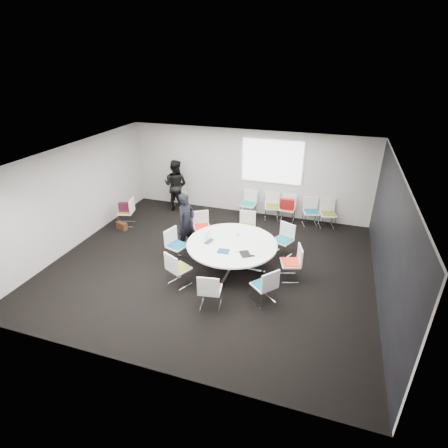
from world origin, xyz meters
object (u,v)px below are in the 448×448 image
(chair_back_a, at_px, (248,209))
(chair_back_e, at_px, (327,219))
(chair_spare_left, at_px, (127,217))
(brown_bag, at_px, (122,226))
(chair_ring_e, at_px, (177,251))
(chair_back_c, at_px, (287,213))
(chair_ring_d, at_px, (202,233))
(chair_ring_c, at_px, (246,232))
(chair_ring_f, at_px, (179,274))
(chair_ring_a, at_px, (290,269))
(chair_back_d, at_px, (310,217))
(conference_table, at_px, (232,250))
(chair_back_b, at_px, (272,211))
(chair_ring_b, at_px, (282,246))
(chair_ring_g, at_px, (210,296))
(person_main, at_px, (186,222))
(person_back, at_px, (176,185))
(chair_ring_h, at_px, (264,292))
(laptop, at_px, (210,242))
(cup, at_px, (238,234))
(maroon_bag, at_px, (125,207))
(chair_person_back, at_px, (179,200))

(chair_back_a, bearing_deg, chair_back_e, -174.24)
(chair_spare_left, xyz_separation_m, brown_bag, (0.00, -0.35, -0.16))
(chair_back_e, relative_size, brown_bag, 2.44)
(chair_ring_e, xyz_separation_m, chair_back_c, (2.38, 3.28, 0.00))
(chair_ring_d, bearing_deg, chair_ring_c, 166.63)
(chair_ring_e, relative_size, chair_ring_f, 1.00)
(chair_ring_a, height_order, chair_back_d, same)
(chair_ring_a, xyz_separation_m, chair_ring_e, (-2.94, -0.08, 0.00))
(conference_table, xyz_separation_m, chair_ring_d, (-1.22, 1.11, -0.27))
(chair_ring_d, height_order, chair_back_c, same)
(chair_back_a, distance_m, chair_back_b, 0.78)
(chair_ring_b, bearing_deg, chair_back_e, -92.65)
(chair_ring_b, xyz_separation_m, chair_back_a, (-1.49, 2.09, 0.00))
(chair_ring_b, bearing_deg, chair_ring_g, 91.11)
(chair_ring_b, xyz_separation_m, person_main, (-2.59, -0.45, 0.53))
(chair_ring_a, distance_m, person_back, 5.35)
(chair_back_b, relative_size, chair_back_d, 1.00)
(chair_back_c, bearing_deg, chair_back_b, 2.56)
(chair_ring_h, bearing_deg, laptop, 99.44)
(chair_back_d, distance_m, person_main, 4.06)
(chair_back_e, bearing_deg, chair_ring_c, 21.95)
(chair_ring_h, distance_m, chair_back_a, 4.46)
(cup, bearing_deg, maroon_bag, 166.45)
(person_main, bearing_deg, chair_back_c, -24.75)
(chair_person_back, distance_m, brown_bag, 2.35)
(chair_back_d, bearing_deg, chair_ring_a, 69.92)
(chair_ring_e, relative_size, person_back, 0.50)
(chair_ring_b, bearing_deg, person_main, 33.73)
(chair_ring_a, relative_size, chair_person_back, 1.00)
(chair_ring_g, height_order, chair_back_b, same)
(chair_ring_a, relative_size, maroon_bag, 2.20)
(chair_ring_b, relative_size, person_main, 0.55)
(chair_ring_a, height_order, laptop, chair_ring_a)
(chair_ring_d, xyz_separation_m, chair_back_e, (3.38, 2.05, 0.00))
(chair_spare_left, distance_m, laptop, 3.70)
(chair_back_c, xyz_separation_m, laptop, (-1.43, -3.32, 0.47))
(chair_back_b, relative_size, brown_bag, 2.44)
(chair_ring_a, bearing_deg, chair_ring_g, 119.12)
(chair_back_a, relative_size, chair_back_d, 1.00)
(chair_ring_e, bearing_deg, laptop, 104.78)
(chair_ring_a, height_order, chair_ring_c, same)
(laptop, height_order, brown_bag, laptop)
(chair_ring_h, distance_m, laptop, 1.89)
(chair_ring_a, xyz_separation_m, chair_back_c, (-0.56, 3.20, 0.00))
(chair_ring_c, relative_size, chair_back_e, 1.00)
(person_main, relative_size, laptop, 5.44)
(chair_ring_c, height_order, chair_ring_f, same)
(chair_ring_a, height_order, chair_ring_e, same)
(chair_ring_h, bearing_deg, chair_back_c, 42.48)
(chair_ring_h, height_order, chair_back_d, same)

